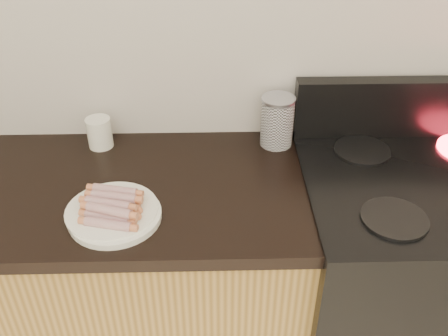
{
  "coord_description": "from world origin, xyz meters",
  "views": [
    {
      "loc": [
        0.13,
        0.5,
        1.78
      ],
      "look_at": [
        0.16,
        1.62,
        1.01
      ],
      "focal_mm": 40.0,
      "sensor_mm": 36.0,
      "label": 1
    }
  ],
  "objects_px": {
    "main_plate": "(112,213)",
    "mug": "(100,133)",
    "side_plate": "(115,216)",
    "canister": "(277,121)",
    "stove": "(402,287)"
  },
  "relations": [
    {
      "from": "main_plate",
      "to": "side_plate",
      "type": "xyz_separation_m",
      "value": [
        0.01,
        -0.01,
        0.0
      ]
    },
    {
      "from": "main_plate",
      "to": "mug",
      "type": "height_order",
      "value": "mug"
    },
    {
      "from": "side_plate",
      "to": "mug",
      "type": "distance_m",
      "value": 0.39
    },
    {
      "from": "stove",
      "to": "mug",
      "type": "xyz_separation_m",
      "value": [
        -1.03,
        0.24,
        0.49
      ]
    },
    {
      "from": "main_plate",
      "to": "side_plate",
      "type": "relative_size",
      "value": 0.99
    },
    {
      "from": "main_plate",
      "to": "stove",
      "type": "bearing_deg",
      "value": 7.21
    },
    {
      "from": "main_plate",
      "to": "mug",
      "type": "relative_size",
      "value": 2.46
    },
    {
      "from": "mug",
      "to": "canister",
      "type": "bearing_deg",
      "value": 0.0
    },
    {
      "from": "mug",
      "to": "side_plate",
      "type": "bearing_deg",
      "value": -74.48
    },
    {
      "from": "stove",
      "to": "side_plate",
      "type": "distance_m",
      "value": 1.03
    },
    {
      "from": "stove",
      "to": "side_plate",
      "type": "relative_size",
      "value": 3.63
    },
    {
      "from": "stove",
      "to": "canister",
      "type": "bearing_deg",
      "value": 151.0
    },
    {
      "from": "canister",
      "to": "mug",
      "type": "relative_size",
      "value": 1.69
    },
    {
      "from": "canister",
      "to": "mug",
      "type": "height_order",
      "value": "canister"
    },
    {
      "from": "canister",
      "to": "main_plate",
      "type": "bearing_deg",
      "value": -143.44
    }
  ]
}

